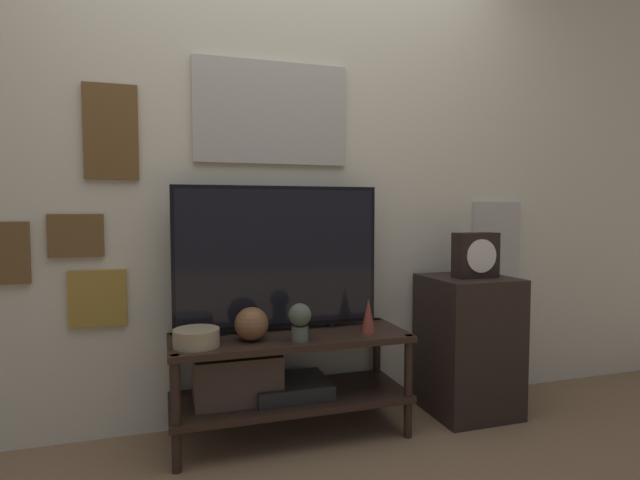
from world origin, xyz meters
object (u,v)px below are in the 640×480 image
object	(u,v)px
vase_round_glass	(252,324)
mantel_clock	(476,255)
vase_slim_bronze	(368,316)
decorative_bust	(300,320)
vase_wide_bowl	(196,338)
television	(278,257)

from	to	relation	value
vase_round_glass	mantel_clock	size ratio (longest dim) A/B	0.65
vase_slim_bronze	vase_round_glass	world-z (taller)	vase_slim_bronze
vase_round_glass	vase_slim_bronze	bearing A→B (deg)	-3.36
vase_slim_bronze	vase_round_glass	distance (m)	0.56
vase_round_glass	decorative_bust	xyz separation A→B (m)	(0.21, -0.08, 0.02)
vase_wide_bowl	decorative_bust	bearing A→B (deg)	-6.87
vase_slim_bronze	mantel_clock	world-z (taller)	mantel_clock
vase_slim_bronze	vase_wide_bowl	bearing A→B (deg)	179.20
vase_slim_bronze	vase_wide_bowl	size ratio (longest dim) A/B	0.84
television	decorative_bust	world-z (taller)	television
vase_round_glass	mantel_clock	world-z (taller)	mantel_clock
vase_slim_bronze	television	bearing A→B (deg)	155.71
television	mantel_clock	world-z (taller)	television
television	mantel_clock	xyz separation A→B (m)	(1.03, -0.13, -0.01)
television	vase_slim_bronze	world-z (taller)	television
vase_wide_bowl	television	bearing A→B (deg)	22.76
vase_slim_bronze	vase_round_glass	bearing A→B (deg)	176.64
television	decorative_bust	size ratio (longest dim) A/B	5.82
television	mantel_clock	size ratio (longest dim) A/B	4.25
television	decorative_bust	xyz separation A→B (m)	(0.05, -0.22, -0.26)
vase_wide_bowl	vase_round_glass	size ratio (longest dim) A/B	1.30
television	vase_wide_bowl	xyz separation A→B (m)	(-0.40, -0.17, -0.32)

